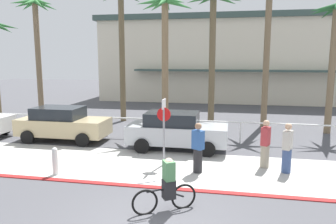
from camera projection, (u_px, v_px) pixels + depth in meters
ground_plane at (197, 134)px, 17.90m from camera, size 80.00×80.00×0.00m
sidewalk_strip at (180, 168)px, 12.28m from camera, size 44.00×4.00×0.02m
curb_paint at (170, 188)px, 10.34m from camera, size 44.00×0.24×0.03m
building_backdrop at (237, 59)px, 33.18m from camera, size 26.29×11.19×7.96m
rail_fence at (194, 124)px, 16.31m from camera, size 27.42×0.08×1.04m
stop_sign_bike_lane at (164, 122)px, 12.38m from camera, size 0.52×0.56×2.56m
bollard_2 at (55, 161)px, 11.50m from camera, size 0.20×0.20×1.00m
palm_tree_1 at (36, 29)px, 21.58m from camera, size 2.63×3.17×7.90m
palm_tree_2 at (121, 26)px, 20.65m from camera, size 3.34×3.35×8.27m
palm_tree_3 at (165, 31)px, 17.37m from camera, size 2.79×3.10×7.22m
palm_tree_4 at (213, 27)px, 18.30m from camera, size 3.10×3.40×7.62m
palm_tree_5 at (269, 16)px, 18.78m from camera, size 3.03×3.26×9.11m
palm_tree_6 at (335, 37)px, 17.18m from camera, size 3.42×3.31×6.88m
car_tan_1 at (63, 124)px, 16.23m from camera, size 4.40×2.02×1.69m
car_silver_2 at (176, 131)px, 14.67m from camera, size 4.40×2.02×1.69m
cyclist_black_0 at (167, 186)px, 8.76m from camera, size 1.59×0.99×1.50m
pedestrian_0 at (265, 146)px, 12.21m from camera, size 0.42×0.47×1.82m
pedestrian_1 at (287, 150)px, 11.65m from camera, size 0.43×0.47×1.82m
pedestrian_2 at (198, 150)px, 11.67m from camera, size 0.48×0.44×1.82m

